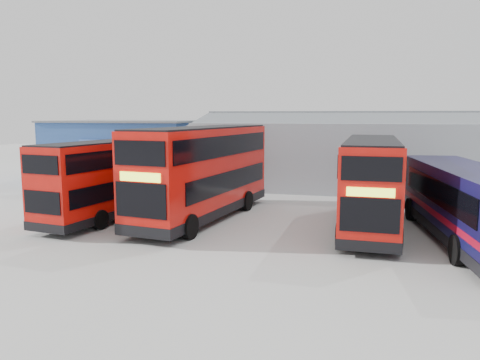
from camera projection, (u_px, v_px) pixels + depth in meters
ground_plane at (233, 249)px, 19.66m from camera, size 120.00×120.00×0.00m
office_block at (128, 150)px, 39.93m from camera, size 12.30×8.32×5.12m
maintenance_shed at (396, 153)px, 36.64m from camera, size 30.50×12.00×5.89m
double_decker_left at (112, 180)px, 25.41m from camera, size 3.90×10.22×4.23m
double_decker_centre at (203, 173)px, 25.05m from camera, size 4.56×12.01×4.97m
double_decker_right at (371, 185)px, 22.75m from camera, size 2.94×10.58×4.44m
single_decker_blue at (466, 205)px, 20.51m from camera, size 4.12×12.50×3.33m
panel_van at (72, 172)px, 35.07m from camera, size 3.66×5.98×2.45m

